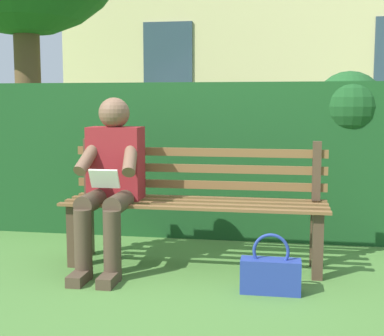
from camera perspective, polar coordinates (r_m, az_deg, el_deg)
ground at (r=3.93m, az=0.25°, el=-10.29°), size 60.00×60.00×0.00m
park_bench at (r=3.88m, az=0.41°, el=-3.47°), size 1.85×0.46×0.89m
person_seated at (r=3.83m, az=-8.57°, el=-1.00°), size 0.44×0.73×1.20m
hedge_backdrop at (r=4.86m, az=0.53°, el=1.48°), size 4.41×0.71×1.42m
handbag at (r=3.41m, az=8.28°, el=-10.99°), size 0.37×0.13×0.37m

